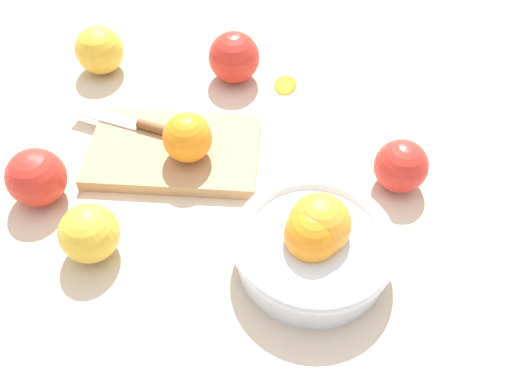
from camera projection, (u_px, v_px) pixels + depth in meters
ground_plane at (223, 157)px, 0.78m from camera, size 2.40×2.40×0.00m
bowl at (314, 243)px, 0.64m from camera, size 0.19×0.19×0.10m
cutting_board at (174, 151)px, 0.78m from camera, size 0.26×0.18×0.02m
orange_on_board at (187, 138)px, 0.73m from camera, size 0.07×0.07×0.07m
knife at (132, 123)px, 0.80m from camera, size 0.16×0.04×0.01m
apple_front_right at (99, 50)px, 0.88m from camera, size 0.08×0.08×0.08m
apple_back_right at (89, 233)px, 0.65m from camera, size 0.07×0.07×0.07m
apple_mid_left at (401, 167)px, 0.72m from camera, size 0.07×0.07×0.07m
apple_back_right_2 at (36, 177)px, 0.71m from camera, size 0.08×0.08×0.08m
apple_front_center at (234, 57)px, 0.87m from camera, size 0.08×0.08×0.08m
citrus_peel at (286, 84)px, 0.88m from camera, size 0.04×0.05×0.01m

